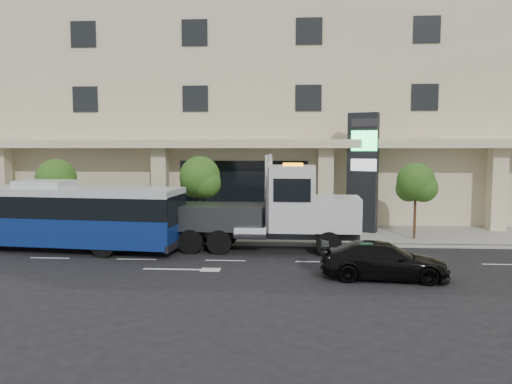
{
  "coord_description": "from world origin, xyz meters",
  "views": [
    {
      "loc": [
        2.7,
        -23.09,
        5.05
      ],
      "look_at": [
        1.15,
        2.0,
        2.74
      ],
      "focal_mm": 35.0,
      "sensor_mm": 36.0,
      "label": 1
    }
  ],
  "objects_px": {
    "city_bus": "(46,215)",
    "black_sedan": "(384,260)",
    "signage_pylon": "(363,172)",
    "tow_truck": "(274,211)"
  },
  "relations": [
    {
      "from": "black_sedan",
      "to": "signage_pylon",
      "type": "xyz_separation_m",
      "value": [
        0.61,
        9.78,
        2.9
      ]
    },
    {
      "from": "city_bus",
      "to": "black_sedan",
      "type": "height_order",
      "value": "city_bus"
    },
    {
      "from": "city_bus",
      "to": "signage_pylon",
      "type": "height_order",
      "value": "signage_pylon"
    },
    {
      "from": "tow_truck",
      "to": "black_sedan",
      "type": "bearing_deg",
      "value": -46.3
    },
    {
      "from": "tow_truck",
      "to": "signage_pylon",
      "type": "xyz_separation_m",
      "value": [
        4.94,
        4.87,
        1.68
      ]
    },
    {
      "from": "city_bus",
      "to": "black_sedan",
      "type": "bearing_deg",
      "value": -9.84
    },
    {
      "from": "city_bus",
      "to": "black_sedan",
      "type": "distance_m",
      "value": 16.12
    },
    {
      "from": "tow_truck",
      "to": "signage_pylon",
      "type": "distance_m",
      "value": 7.14
    },
    {
      "from": "city_bus",
      "to": "signage_pylon",
      "type": "xyz_separation_m",
      "value": [
        16.07,
        5.34,
        1.87
      ]
    },
    {
      "from": "city_bus",
      "to": "tow_truck",
      "type": "height_order",
      "value": "tow_truck"
    }
  ]
}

